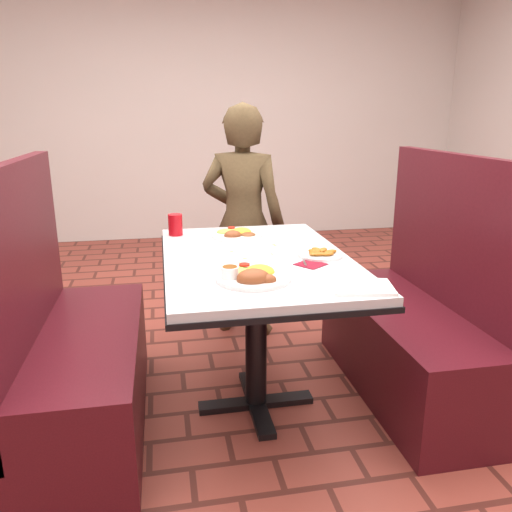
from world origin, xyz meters
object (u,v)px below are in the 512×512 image
Objects in this scene: far_dinner_plate at (237,232)px; plantain_plate at (320,254)px; diner_person at (243,223)px; near_dinner_plate at (252,272)px; booth_bench_right at (415,330)px; red_tumbler at (175,225)px; booth_bench_left at (76,358)px; dining_table at (256,277)px.

far_dinner_plate reaches higher than plantain_plate.
near_dinner_plate is (-0.16, -1.20, 0.07)m from diner_person.
booth_bench_right is at bearing 6.43° from plantain_plate.
booth_bench_right is 1.04m from near_dinner_plate.
diner_person is 13.00× the size of red_tumbler.
booth_bench_left is 6.19× the size of plantain_plate.
near_dinner_plate is at bearing -103.46° from dining_table.
diner_person is at bearing 44.85° from booth_bench_left.
far_dinner_plate reaches higher than dining_table.
far_dinner_plate is (-0.83, 0.37, 0.44)m from booth_bench_right.
near_dinner_plate reaches higher than dining_table.
booth_bench_right is 1.31m from red_tumbler.
plantain_plate is (0.28, -0.06, 0.11)m from dining_table.
diner_person is at bearing 128.87° from booth_bench_right.
diner_person is at bearing 84.32° from dining_table.
diner_person is (-0.71, 0.88, 0.38)m from booth_bench_right.
booth_bench_right is at bearing 152.92° from diner_person.
plantain_plate is (0.31, -0.43, -0.01)m from far_dinner_plate.
dining_table is at bearing -85.58° from far_dinner_plate.
diner_person is 4.93× the size of near_dinner_plate.
booth_bench_left is 4.17× the size of near_dinner_plate.
dining_table is 0.59m from red_tumbler.
booth_bench_right is 1.19m from diner_person.
dining_table is 1.01× the size of booth_bench_right.
booth_bench_left is 1.60m from booth_bench_right.
plantain_plate is at bearing -54.61° from far_dinner_plate.
booth_bench_left is 1.31m from diner_person.
red_tumbler is (-1.13, 0.46, 0.48)m from booth_bench_right.
plantain_plate is (0.35, 0.26, -0.02)m from near_dinner_plate.
dining_table is at bearing 76.54° from near_dinner_plate.
booth_bench_left is at bearing 156.05° from near_dinner_plate.
diner_person is 5.54× the size of far_dinner_plate.
dining_table is at bearing -54.25° from red_tumbler.
red_tumbler is at bearing 44.91° from booth_bench_left.
booth_bench_right is 4.70× the size of far_dinner_plate.
near_dinner_plate is at bearing 106.26° from diner_person.
plantain_plate is (-0.52, -0.06, 0.43)m from booth_bench_right.
diner_person reaches higher than plantain_plate.
dining_table is at bearing 0.00° from booth_bench_left.
booth_bench_right reaches higher than red_tumbler.
booth_bench_left is at bearing -135.09° from red_tumbler.
red_tumbler is at bearing 125.75° from dining_table.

